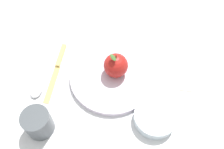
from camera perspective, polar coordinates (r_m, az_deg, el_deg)
The scene contains 8 objects.
ground_plane at distance 0.74m, azimuth -1.48°, elevation -0.83°, with size 2.40×2.40×0.00m, color silver.
dinner_plate at distance 0.73m, azimuth -0.00°, elevation -0.40°, with size 0.26×0.26×0.02m.
apple at distance 0.70m, azimuth 0.92°, elevation 2.19°, with size 0.07×0.07×0.09m.
side_bowl at distance 0.67m, azimuth 10.29°, elevation -10.00°, with size 0.12×0.12×0.03m.
cup at distance 0.66m, azimuth -17.45°, elevation -10.89°, with size 0.07×0.07×0.08m.
knife at distance 0.78m, azimuth -12.96°, elevation 1.91°, with size 0.16×0.17×0.01m.
spoon at distance 0.76m, azimuth -17.25°, elevation -2.47°, with size 0.14×0.15×0.01m.
linen_napkin at distance 0.78m, azimuth 14.62°, elevation 1.12°, with size 0.11×0.15×0.00m, color beige.
Camera 1 is at (0.21, 0.33, 0.63)m, focal length 38.06 mm.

